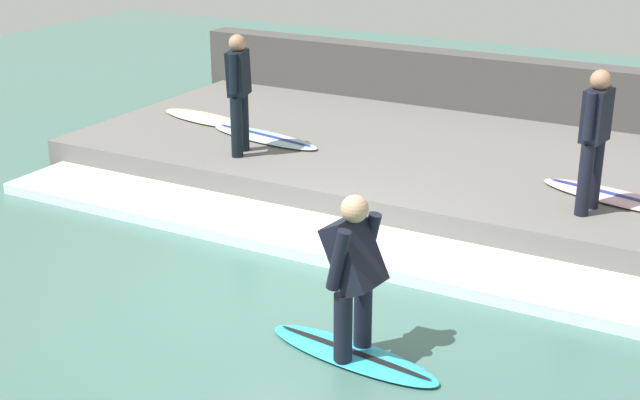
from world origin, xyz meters
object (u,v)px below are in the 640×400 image
(surfer_riding, at_px, (354,268))
(surfboard_waiting_far, at_px, (614,197))
(surfboard_riding, at_px, (353,354))
(surfer_waiting_near, at_px, (239,88))
(surfer_waiting_far, at_px, (595,133))
(surfboard_spare, at_px, (205,118))
(surfboard_waiting_near, at_px, (264,137))

(surfer_riding, height_order, surfboard_waiting_far, surfer_riding)
(surfboard_riding, distance_m, surfer_waiting_near, 5.08)
(surfer_riding, distance_m, surfer_waiting_far, 3.76)
(surfer_waiting_near, bearing_deg, surfboard_waiting_far, -82.69)
(surfer_waiting_far, xyz_separation_m, surfboard_spare, (1.09, 6.10, -0.89))
(surfboard_waiting_far, bearing_deg, surfboard_spare, 85.08)
(surfboard_waiting_far, bearing_deg, surfboard_waiting_near, 88.67)
(surfboard_riding, bearing_deg, surfboard_waiting_far, -18.69)
(surfboard_riding, xyz_separation_m, surfer_waiting_far, (3.54, -1.19, 1.30))
(surfboard_riding, bearing_deg, surfer_riding, 0.00)
(surfer_waiting_near, xyz_separation_m, surfboard_spare, (1.17, 1.43, -0.89))
(surfer_riding, bearing_deg, surfboard_riding, 0.00)
(surfer_waiting_near, xyz_separation_m, surfboard_waiting_far, (0.62, -4.86, -0.89))
(surfer_waiting_far, bearing_deg, surfboard_riding, 161.50)
(surfer_riding, height_order, surfboard_waiting_near, surfer_riding)
(surfboard_riding, xyz_separation_m, surfboard_spare, (4.63, 4.91, 0.41))
(surfer_waiting_far, bearing_deg, surfboard_waiting_near, 82.01)
(surfboard_waiting_near, bearing_deg, surfboard_waiting_far, -91.33)
(surfer_waiting_near, relative_size, surfer_waiting_far, 1.00)
(surfer_waiting_far, distance_m, surfboard_waiting_far, 1.06)
(surfer_waiting_near, height_order, surfer_waiting_far, surfer_waiting_far)
(surfboard_waiting_near, relative_size, surfboard_spare, 1.13)
(surfer_riding, bearing_deg, surfboard_waiting_near, 40.24)
(surfboard_spare, bearing_deg, surfer_riding, -133.34)
(surfer_waiting_near, height_order, surfboard_waiting_far, surfer_waiting_near)
(surfer_waiting_near, relative_size, surfboard_spare, 0.92)
(surfer_waiting_near, distance_m, surfer_waiting_far, 4.66)
(surfer_riding, relative_size, surfer_waiting_near, 0.91)
(surfer_waiting_far, height_order, surfboard_waiting_far, surfer_waiting_far)
(surfboard_waiting_far, height_order, surfboard_spare, surfboard_waiting_far)
(surfer_waiting_far, bearing_deg, surfer_riding, 161.50)
(surfer_waiting_far, xyz_separation_m, surfboard_waiting_far, (0.55, -0.20, -0.89))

